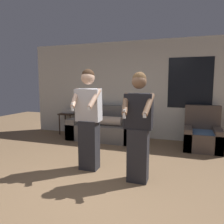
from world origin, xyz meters
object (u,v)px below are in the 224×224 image
at_px(person_left, 89,119).
at_px(person_right, 138,127).
at_px(side_table, 68,117).
at_px(armchair, 202,136).
at_px(couch, 105,128).

height_order(person_left, person_right, person_left).
xyz_separation_m(side_table, person_right, (2.74, -2.52, 0.34)).
distance_m(armchair, person_right, 2.52).
bearing_deg(person_right, person_left, 168.30).
distance_m(armchair, side_table, 3.82).
bearing_deg(side_table, person_right, -42.68).
height_order(side_table, person_right, person_right).
relative_size(person_left, person_right, 1.04).
height_order(couch, side_table, couch).
distance_m(armchair, person_left, 2.90).
xyz_separation_m(couch, person_left, (0.50, -2.11, 0.60)).
xyz_separation_m(armchair, person_left, (-2.00, -2.02, 0.61)).
bearing_deg(person_right, side_table, 137.32).
bearing_deg(person_left, couch, 103.39).
relative_size(side_table, person_right, 0.46).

